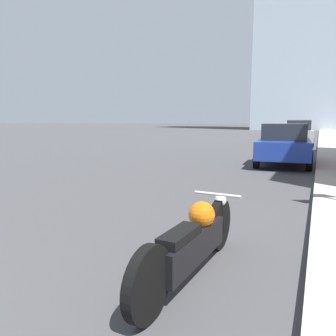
% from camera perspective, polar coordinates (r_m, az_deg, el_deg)
% --- Properties ---
extents(sidewalk, '(3.29, 240.00, 0.15)m').
position_cam_1_polar(sidewalk, '(39.03, 27.16, 4.91)').
color(sidewalk, '#B2ADA3').
rests_on(sidewalk, ground_plane).
extents(motorcycle, '(0.62, 2.51, 0.79)m').
position_cam_1_polar(motorcycle, '(3.68, 4.36, -12.57)').
color(motorcycle, black).
rests_on(motorcycle, ground_plane).
extents(parked_car_blue, '(2.14, 3.99, 1.60)m').
position_cam_1_polar(parked_car_blue, '(13.35, 19.56, 3.91)').
color(parked_car_blue, '#1E3899').
rests_on(parked_car_blue, ground_plane).
extents(parked_car_silver, '(2.13, 4.56, 1.75)m').
position_cam_1_polar(parked_car_silver, '(24.17, 21.70, 5.66)').
color(parked_car_silver, '#BCBCC1').
rests_on(parked_car_silver, ground_plane).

